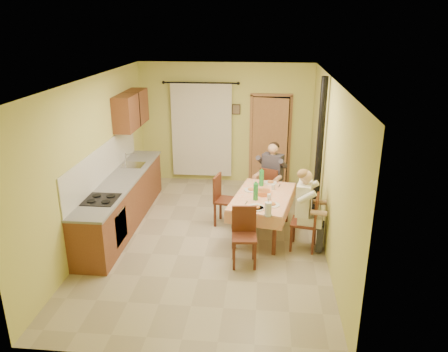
# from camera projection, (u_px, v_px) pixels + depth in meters

# --- Properties ---
(floor) EXTENTS (4.00, 6.00, 0.01)m
(floor) POSITION_uv_depth(u_px,v_px,m) (210.00, 238.00, 7.84)
(floor) COLOR tan
(floor) RESTS_ON ground
(room_shell) EXTENTS (4.04, 6.04, 2.82)m
(room_shell) POSITION_uv_depth(u_px,v_px,m) (208.00, 140.00, 7.22)
(room_shell) COLOR #D3D46C
(room_shell) RESTS_ON ground
(kitchen_run) EXTENTS (0.64, 3.64, 1.56)m
(kitchen_run) POSITION_uv_depth(u_px,v_px,m) (122.00, 201.00, 8.21)
(kitchen_run) COLOR brown
(kitchen_run) RESTS_ON ground
(upper_cabinets) EXTENTS (0.35, 1.40, 0.70)m
(upper_cabinets) POSITION_uv_depth(u_px,v_px,m) (131.00, 110.00, 8.94)
(upper_cabinets) COLOR brown
(upper_cabinets) RESTS_ON room_shell
(curtain) EXTENTS (1.70, 0.07, 2.22)m
(curtain) POSITION_uv_depth(u_px,v_px,m) (202.00, 130.00, 10.18)
(curtain) COLOR black
(curtain) RESTS_ON ground
(doorway) EXTENTS (0.96, 0.22, 2.15)m
(doorway) POSITION_uv_depth(u_px,v_px,m) (270.00, 140.00, 10.13)
(doorway) COLOR black
(doorway) RESTS_ON ground
(dining_table) EXTENTS (1.25, 1.74, 0.76)m
(dining_table) POSITION_uv_depth(u_px,v_px,m) (262.00, 215.00, 7.84)
(dining_table) COLOR #F1A77B
(dining_table) RESTS_ON ground
(tableware) EXTENTS (0.63, 1.65, 0.33)m
(tableware) POSITION_uv_depth(u_px,v_px,m) (262.00, 195.00, 7.58)
(tableware) COLOR white
(tableware) RESTS_ON dining_table
(chair_far) EXTENTS (0.49, 0.49, 0.93)m
(chair_far) POSITION_uv_depth(u_px,v_px,m) (271.00, 197.00, 8.89)
(chair_far) COLOR #552617
(chair_far) RESTS_ON ground
(chair_near) EXTENTS (0.42, 0.42, 0.94)m
(chair_near) POSITION_uv_depth(u_px,v_px,m) (244.00, 248.00, 6.90)
(chair_near) COLOR #552617
(chair_near) RESTS_ON ground
(chair_right) EXTENTS (0.49, 0.49, 0.98)m
(chair_right) POSITION_uv_depth(u_px,v_px,m) (304.00, 233.00, 7.39)
(chair_right) COLOR #552617
(chair_right) RESTS_ON ground
(chair_left) EXTENTS (0.48, 0.48, 0.97)m
(chair_left) POSITION_uv_depth(u_px,v_px,m) (226.00, 210.00, 8.28)
(chair_left) COLOR #552617
(chair_left) RESTS_ON ground
(man_far) EXTENTS (0.65, 0.60, 1.39)m
(man_far) POSITION_uv_depth(u_px,v_px,m) (272.00, 169.00, 8.70)
(man_far) COLOR #38333D
(man_far) RESTS_ON chair_far
(man_right) EXTENTS (0.53, 0.63, 1.39)m
(man_right) POSITION_uv_depth(u_px,v_px,m) (306.00, 201.00, 7.19)
(man_right) COLOR white
(man_right) RESTS_ON chair_right
(stove_flue) EXTENTS (0.24, 0.24, 2.80)m
(stove_flue) POSITION_uv_depth(u_px,v_px,m) (317.00, 176.00, 7.88)
(stove_flue) COLOR black
(stove_flue) RESTS_ON ground
(picture_back) EXTENTS (0.19, 0.03, 0.23)m
(picture_back) POSITION_uv_depth(u_px,v_px,m) (236.00, 109.00, 10.00)
(picture_back) COLOR black
(picture_back) RESTS_ON room_shell
(picture_right) EXTENTS (0.03, 0.31, 0.21)m
(picture_right) POSITION_uv_depth(u_px,v_px,m) (321.00, 124.00, 8.16)
(picture_right) COLOR brown
(picture_right) RESTS_ON room_shell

